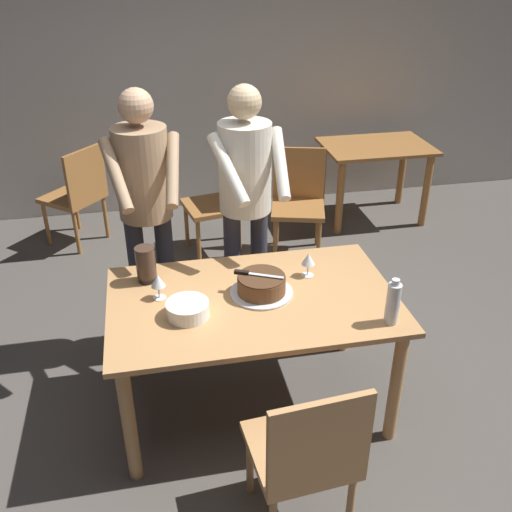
{
  "coord_description": "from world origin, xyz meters",
  "views": [
    {
      "loc": [
        -0.49,
        -2.51,
        2.43
      ],
      "look_at": [
        0.05,
        0.18,
        0.9
      ],
      "focal_mm": 40.11,
      "sensor_mm": 36.0,
      "label": 1
    }
  ],
  "objects_px": {
    "main_dining_table": "(253,314)",
    "hurricane_lamp": "(146,264)",
    "cake_knife": "(248,273)",
    "background_chair_1": "(220,198)",
    "wine_glass_far": "(308,260)",
    "background_chair_2": "(298,199)",
    "background_table": "(375,161)",
    "water_bottle": "(393,303)",
    "person_standing_beside": "(145,197)",
    "cake_on_platter": "(261,285)",
    "person_cutting_cake": "(246,191)",
    "wine_glass_near": "(158,281)",
    "plate_stack": "(188,309)",
    "background_chair_0": "(78,192)",
    "chair_near_side": "(306,453)"
  },
  "relations": [
    {
      "from": "background_chair_1",
      "to": "background_table",
      "type": "bearing_deg",
      "value": 13.94
    },
    {
      "from": "cake_on_platter",
      "to": "plate_stack",
      "type": "relative_size",
      "value": 1.55
    },
    {
      "from": "wine_glass_near",
      "to": "person_cutting_cake",
      "type": "distance_m",
      "value": 0.85
    },
    {
      "from": "plate_stack",
      "to": "hurricane_lamp",
      "type": "distance_m",
      "value": 0.44
    },
    {
      "from": "wine_glass_far",
      "to": "background_chair_2",
      "type": "relative_size",
      "value": 0.16
    },
    {
      "from": "background_table",
      "to": "background_chair_0",
      "type": "height_order",
      "value": "background_chair_0"
    },
    {
      "from": "person_standing_beside",
      "to": "background_table",
      "type": "height_order",
      "value": "person_standing_beside"
    },
    {
      "from": "wine_glass_near",
      "to": "chair_near_side",
      "type": "relative_size",
      "value": 0.16
    },
    {
      "from": "wine_glass_near",
      "to": "background_chair_0",
      "type": "height_order",
      "value": "background_chair_0"
    },
    {
      "from": "wine_glass_near",
      "to": "person_cutting_cake",
      "type": "xyz_separation_m",
      "value": [
        0.58,
        0.59,
        0.22
      ]
    },
    {
      "from": "cake_on_platter",
      "to": "background_table",
      "type": "height_order",
      "value": "cake_on_platter"
    },
    {
      "from": "water_bottle",
      "to": "chair_near_side",
      "type": "xyz_separation_m",
      "value": [
        -0.56,
        -0.5,
        -0.37
      ]
    },
    {
      "from": "wine_glass_far",
      "to": "background_chair_0",
      "type": "bearing_deg",
      "value": 123.91
    },
    {
      "from": "cake_on_platter",
      "to": "water_bottle",
      "type": "bearing_deg",
      "value": -33.71
    },
    {
      "from": "person_standing_beside",
      "to": "cake_knife",
      "type": "bearing_deg",
      "value": -52.09
    },
    {
      "from": "plate_stack",
      "to": "hurricane_lamp",
      "type": "bearing_deg",
      "value": 116.13
    },
    {
      "from": "cake_knife",
      "to": "background_chair_1",
      "type": "height_order",
      "value": "background_chair_1"
    },
    {
      "from": "plate_stack",
      "to": "wine_glass_near",
      "type": "height_order",
      "value": "wine_glass_near"
    },
    {
      "from": "cake_on_platter",
      "to": "background_chair_2",
      "type": "distance_m",
      "value": 1.94
    },
    {
      "from": "water_bottle",
      "to": "background_table",
      "type": "height_order",
      "value": "water_bottle"
    },
    {
      "from": "background_chair_0",
      "to": "background_chair_1",
      "type": "height_order",
      "value": "same"
    },
    {
      "from": "wine_glass_far",
      "to": "background_table",
      "type": "bearing_deg",
      "value": 59.33
    },
    {
      "from": "person_cutting_cake",
      "to": "background_table",
      "type": "height_order",
      "value": "person_cutting_cake"
    },
    {
      "from": "person_standing_beside",
      "to": "background_chair_1",
      "type": "distance_m",
      "value": 1.51
    },
    {
      "from": "wine_glass_far",
      "to": "hurricane_lamp",
      "type": "height_order",
      "value": "hurricane_lamp"
    },
    {
      "from": "water_bottle",
      "to": "background_chair_2",
      "type": "distance_m",
      "value": 2.21
    },
    {
      "from": "wine_glass_far",
      "to": "background_chair_2",
      "type": "height_order",
      "value": "background_chair_2"
    },
    {
      "from": "hurricane_lamp",
      "to": "person_standing_beside",
      "type": "height_order",
      "value": "person_standing_beside"
    },
    {
      "from": "hurricane_lamp",
      "to": "background_table",
      "type": "distance_m",
      "value": 3.02
    },
    {
      "from": "chair_near_side",
      "to": "wine_glass_far",
      "type": "bearing_deg",
      "value": 74.55
    },
    {
      "from": "plate_stack",
      "to": "main_dining_table",
      "type": "bearing_deg",
      "value": 15.48
    },
    {
      "from": "cake_knife",
      "to": "wine_glass_near",
      "type": "distance_m",
      "value": 0.48
    },
    {
      "from": "main_dining_table",
      "to": "hurricane_lamp",
      "type": "height_order",
      "value": "hurricane_lamp"
    },
    {
      "from": "cake_on_platter",
      "to": "wine_glass_far",
      "type": "bearing_deg",
      "value": 24.39
    },
    {
      "from": "cake_knife",
      "to": "water_bottle",
      "type": "relative_size",
      "value": 1.01
    },
    {
      "from": "hurricane_lamp",
      "to": "background_chair_2",
      "type": "distance_m",
      "value": 2.04
    },
    {
      "from": "cake_knife",
      "to": "background_table",
      "type": "height_order",
      "value": "cake_knife"
    },
    {
      "from": "wine_glass_near",
      "to": "wine_glass_far",
      "type": "relative_size",
      "value": 1.0
    },
    {
      "from": "person_standing_beside",
      "to": "background_chair_2",
      "type": "xyz_separation_m",
      "value": [
        1.27,
        1.11,
        -0.58
      ]
    },
    {
      "from": "plate_stack",
      "to": "person_cutting_cake",
      "type": "height_order",
      "value": "person_cutting_cake"
    },
    {
      "from": "background_table",
      "to": "plate_stack",
      "type": "bearing_deg",
      "value": -129.25
    },
    {
      "from": "main_dining_table",
      "to": "cake_on_platter",
      "type": "relative_size",
      "value": 4.51
    },
    {
      "from": "person_cutting_cake",
      "to": "chair_near_side",
      "type": "height_order",
      "value": "person_cutting_cake"
    },
    {
      "from": "main_dining_table",
      "to": "background_table",
      "type": "bearing_deg",
      "value": 55.01
    },
    {
      "from": "wine_glass_far",
      "to": "chair_near_side",
      "type": "xyz_separation_m",
      "value": [
        -0.28,
        -1.02,
        -0.36
      ]
    },
    {
      "from": "main_dining_table",
      "to": "background_chair_0",
      "type": "height_order",
      "value": "background_chair_0"
    },
    {
      "from": "hurricane_lamp",
      "to": "wine_glass_far",
      "type": "bearing_deg",
      "value": -7.6
    },
    {
      "from": "main_dining_table",
      "to": "wine_glass_near",
      "type": "relative_size",
      "value": 10.65
    },
    {
      "from": "cake_on_platter",
      "to": "wine_glass_far",
      "type": "height_order",
      "value": "wine_glass_far"
    },
    {
      "from": "water_bottle",
      "to": "person_standing_beside",
      "type": "relative_size",
      "value": 0.15
    }
  ]
}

